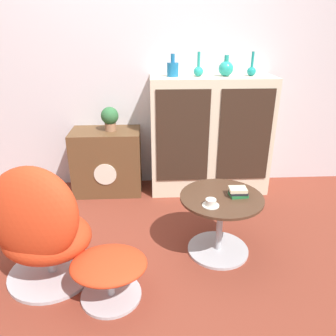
{
  "coord_description": "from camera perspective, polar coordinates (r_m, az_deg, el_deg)",
  "views": [
    {
      "loc": [
        0.08,
        -1.79,
        1.51
      ],
      "look_at": [
        0.2,
        0.46,
        0.55
      ],
      "focal_mm": 35.0,
      "sensor_mm": 36.0,
      "label": 1
    }
  ],
  "objects": [
    {
      "name": "ground_plane",
      "position": [
        2.35,
        -4.45,
        -17.08
      ],
      "size": [
        12.0,
        12.0,
        0.0
      ],
      "primitive_type": "plane",
      "color": "brown"
    },
    {
      "name": "wall_back",
      "position": [
        3.24,
        -4.75,
        19.33
      ],
      "size": [
        6.4,
        0.06,
        2.6
      ],
      "color": "silver",
      "rests_on": "ground_plane"
    },
    {
      "name": "sideboard",
      "position": [
        3.2,
        7.29,
        5.61
      ],
      "size": [
        1.13,
        0.41,
        1.12
      ],
      "color": "beige",
      "rests_on": "ground_plane"
    },
    {
      "name": "tv_console",
      "position": [
        3.26,
        -10.52,
        1.14
      ],
      "size": [
        0.65,
        0.41,
        0.62
      ],
      "color": "brown",
      "rests_on": "ground_plane"
    },
    {
      "name": "egg_chair",
      "position": [
        2.18,
        -21.35,
        -9.72
      ],
      "size": [
        0.68,
        0.64,
        0.83
      ],
      "color": "#B7B7BC",
      "rests_on": "ground_plane"
    },
    {
      "name": "ottoman",
      "position": [
        2.05,
        -10.2,
        -16.98
      ],
      "size": [
        0.45,
        0.39,
        0.28
      ],
      "color": "#B7B7BC",
      "rests_on": "ground_plane"
    },
    {
      "name": "coffee_table",
      "position": [
        2.37,
        9.04,
        -8.84
      ],
      "size": [
        0.57,
        0.57,
        0.45
      ],
      "color": "#B7B7BC",
      "rests_on": "ground_plane"
    },
    {
      "name": "vase_leftmost",
      "position": [
        3.02,
        0.82,
        16.89
      ],
      "size": [
        0.1,
        0.1,
        0.19
      ],
      "color": "#196699",
      "rests_on": "sideboard"
    },
    {
      "name": "vase_inner_left",
      "position": [
        3.05,
        5.32,
        16.63
      ],
      "size": [
        0.09,
        0.09,
        0.21
      ],
      "color": "teal",
      "rests_on": "sideboard"
    },
    {
      "name": "vase_inner_right",
      "position": [
        3.09,
        10.06,
        16.73
      ],
      "size": [
        0.13,
        0.13,
        0.18
      ],
      "color": "teal",
      "rests_on": "sideboard"
    },
    {
      "name": "vase_rightmost",
      "position": [
        3.16,
        14.35,
        16.22
      ],
      "size": [
        0.08,
        0.08,
        0.21
      ],
      "color": "teal",
      "rests_on": "sideboard"
    },
    {
      "name": "potted_plant",
      "position": [
        3.12,
        -10.09,
        8.66
      ],
      "size": [
        0.16,
        0.16,
        0.22
      ],
      "color": "#996B4C",
      "rests_on": "tv_console"
    },
    {
      "name": "teacup",
      "position": [
        2.15,
        7.46,
        -6.11
      ],
      "size": [
        0.11,
        0.11,
        0.05
      ],
      "color": "silver",
      "rests_on": "coffee_table"
    },
    {
      "name": "book_stack",
      "position": [
        2.29,
        12.11,
        -4.11
      ],
      "size": [
        0.13,
        0.1,
        0.06
      ],
      "color": "#237038",
      "rests_on": "coffee_table"
    }
  ]
}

